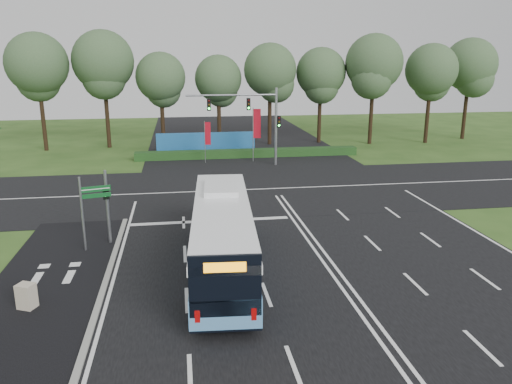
% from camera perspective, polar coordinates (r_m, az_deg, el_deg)
% --- Properties ---
extents(ground, '(120.00, 120.00, 0.00)m').
position_cam_1_polar(ground, '(26.40, 6.43, -6.30)').
color(ground, '#2A4B19').
rests_on(ground, ground).
extents(road_main, '(20.00, 120.00, 0.04)m').
position_cam_1_polar(road_main, '(26.39, 6.43, -6.26)').
color(road_main, black).
rests_on(road_main, ground).
extents(road_cross, '(120.00, 14.00, 0.05)m').
position_cam_1_polar(road_cross, '(37.53, 1.71, 0.35)').
color(road_cross, black).
rests_on(road_cross, ground).
extents(bike_path, '(5.00, 18.00, 0.06)m').
position_cam_1_polar(bike_path, '(23.54, -22.74, -10.13)').
color(bike_path, black).
rests_on(bike_path, ground).
extents(kerb_strip, '(0.25, 18.00, 0.12)m').
position_cam_1_polar(kerb_strip, '(23.05, -16.87, -10.03)').
color(kerb_strip, gray).
rests_on(kerb_strip, ground).
extents(city_bus, '(3.39, 12.35, 3.50)m').
position_cam_1_polar(city_bus, '(22.84, -3.86, -4.98)').
color(city_bus, '#528BBF').
rests_on(city_bus, ground).
extents(pedestrian_signal, '(0.35, 0.44, 4.01)m').
position_cam_1_polar(pedestrian_signal, '(27.15, -16.63, -1.36)').
color(pedestrian_signal, gray).
rests_on(pedestrian_signal, ground).
extents(street_sign, '(1.48, 0.45, 3.91)m').
position_cam_1_polar(street_sign, '(26.44, -18.59, -1.34)').
color(street_sign, gray).
rests_on(street_sign, ground).
extents(utility_cabinet, '(0.80, 0.75, 1.06)m').
position_cam_1_polar(utility_cabinet, '(21.93, -24.75, -10.81)').
color(utility_cabinet, '#BAAD96').
rests_on(utility_cabinet, ground).
extents(banner_flag_left, '(0.57, 0.19, 3.94)m').
position_cam_1_polar(banner_flag_left, '(46.60, -5.61, 6.42)').
color(banner_flag_left, gray).
rests_on(banner_flag_left, ground).
extents(banner_flag_mid, '(0.75, 0.15, 5.10)m').
position_cam_1_polar(banner_flag_mid, '(46.95, -0.01, 7.43)').
color(banner_flag_mid, gray).
rests_on(banner_flag_mid, ground).
extents(traffic_light_gantry, '(8.41, 0.28, 7.00)m').
position_cam_1_polar(traffic_light_gantry, '(44.98, 0.04, 8.84)').
color(traffic_light_gantry, gray).
rests_on(traffic_light_gantry, ground).
extents(hedge, '(22.00, 1.20, 0.80)m').
position_cam_1_polar(hedge, '(49.50, -0.90, 4.43)').
color(hedge, '#183914').
rests_on(hedge, ground).
extents(blue_hoarding, '(10.00, 0.30, 2.20)m').
position_cam_1_polar(blue_hoarding, '(51.46, -5.73, 5.56)').
color(blue_hoarding, '#1C5B99').
rests_on(blue_hoarding, ground).
extents(eucalyptus_row, '(54.40, 8.47, 12.45)m').
position_cam_1_polar(eucalyptus_row, '(56.18, 1.42, 14.00)').
color(eucalyptus_row, black).
rests_on(eucalyptus_row, ground).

